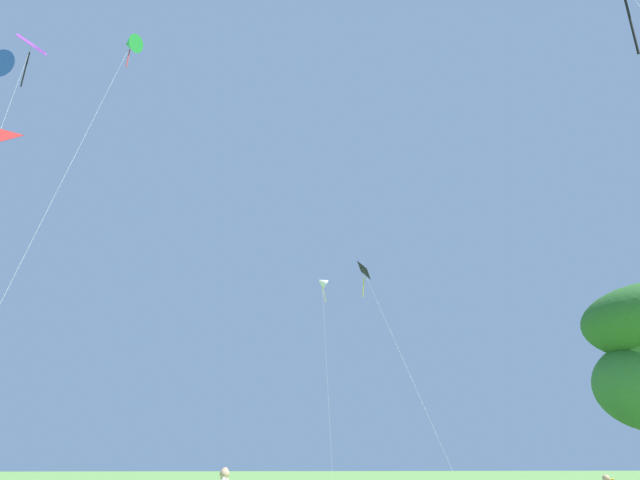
# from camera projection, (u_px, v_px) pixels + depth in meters

# --- Properties ---
(kite_black_large) EXTENTS (3.45, 7.30, 14.26)m
(kite_black_large) POSITION_uv_depth(u_px,v_px,m) (367.00, 280.00, 33.85)
(kite_black_large) COLOR black
(kite_black_large) RESTS_ON ground_plane
(kite_green_small) EXTENTS (2.27, 8.98, 26.67)m
(kite_green_small) POSITION_uv_depth(u_px,v_px,m) (131.00, 44.00, 32.24)
(kite_green_small) COLOR green
(kite_green_small) RESTS_ON ground_plane
(kite_purple_streamer) EXTENTS (2.31, 5.53, 23.64)m
(kite_purple_streamer) POSITION_uv_depth(u_px,v_px,m) (27.00, 60.00, 27.83)
(kite_purple_streamer) COLOR purple
(kite_purple_streamer) RESTS_ON ground_plane
(kite_white_distant) EXTENTS (1.24, 5.57, 17.42)m
(kite_white_distant) POSITION_uv_depth(u_px,v_px,m) (322.00, 283.00, 46.14)
(kite_white_distant) COLOR white
(kite_white_distant) RESTS_ON ground_plane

